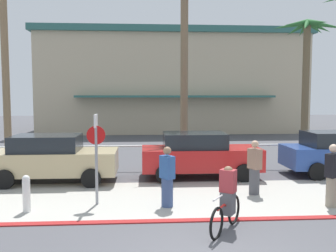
{
  "coord_description": "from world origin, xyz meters",
  "views": [
    {
      "loc": [
        -1.22,
        -6.55,
        3.09
      ],
      "look_at": [
        -0.39,
        6.0,
        2.03
      ],
      "focal_mm": 39.26,
      "sensor_mm": 36.0,
      "label": 1
    }
  ],
  "objects_px": {
    "palm_tree_1": "(4,14)",
    "palm_tree_2": "(184,13)",
    "palm_tree_3": "(307,50)",
    "pedestrian_0": "(333,178)",
    "bollard_0": "(26,193)",
    "car_tan_1": "(53,158)",
    "stop_sign_bike_lane": "(96,146)",
    "pedestrian_1": "(167,179)",
    "cyclist_red_0": "(227,200)",
    "pedestrian_2": "(254,170)",
    "car_red_2": "(199,154)"
  },
  "relations": [
    {
      "from": "car_red_2",
      "to": "pedestrian_0",
      "type": "bearing_deg",
      "value": -51.81
    },
    {
      "from": "bollard_0",
      "to": "palm_tree_3",
      "type": "relative_size",
      "value": 0.14
    },
    {
      "from": "bollard_0",
      "to": "car_tan_1",
      "type": "xyz_separation_m",
      "value": [
        -0.13,
        3.38,
        0.35
      ]
    },
    {
      "from": "cyclist_red_0",
      "to": "palm_tree_2",
      "type": "bearing_deg",
      "value": 90.0
    },
    {
      "from": "palm_tree_2",
      "to": "car_tan_1",
      "type": "xyz_separation_m",
      "value": [
        -5.13,
        -4.32,
        -6.04
      ]
    },
    {
      "from": "bollard_0",
      "to": "pedestrian_0",
      "type": "bearing_deg",
      "value": -0.69
    },
    {
      "from": "bollard_0",
      "to": "palm_tree_1",
      "type": "height_order",
      "value": "palm_tree_1"
    },
    {
      "from": "stop_sign_bike_lane",
      "to": "palm_tree_2",
      "type": "height_order",
      "value": "palm_tree_2"
    },
    {
      "from": "stop_sign_bike_lane",
      "to": "cyclist_red_0",
      "type": "relative_size",
      "value": 1.65
    },
    {
      "from": "stop_sign_bike_lane",
      "to": "palm_tree_3",
      "type": "bearing_deg",
      "value": 40.54
    },
    {
      "from": "palm_tree_1",
      "to": "palm_tree_2",
      "type": "xyz_separation_m",
      "value": [
        8.78,
        -1.63,
        -0.16
      ]
    },
    {
      "from": "pedestrian_1",
      "to": "stop_sign_bike_lane",
      "type": "bearing_deg",
      "value": 169.92
    },
    {
      "from": "car_tan_1",
      "to": "car_red_2",
      "type": "height_order",
      "value": "same"
    },
    {
      "from": "stop_sign_bike_lane",
      "to": "car_red_2",
      "type": "relative_size",
      "value": 0.58
    },
    {
      "from": "car_red_2",
      "to": "pedestrian_2",
      "type": "distance_m",
      "value": 2.86
    },
    {
      "from": "palm_tree_3",
      "to": "pedestrian_0",
      "type": "relative_size",
      "value": 3.96
    },
    {
      "from": "pedestrian_0",
      "to": "pedestrian_2",
      "type": "height_order",
      "value": "pedestrian_0"
    },
    {
      "from": "cyclist_red_0",
      "to": "palm_tree_1",
      "type": "bearing_deg",
      "value": 128.86
    },
    {
      "from": "pedestrian_0",
      "to": "car_tan_1",
      "type": "bearing_deg",
      "value": 157.5
    },
    {
      "from": "stop_sign_bike_lane",
      "to": "pedestrian_2",
      "type": "bearing_deg",
      "value": 8.91
    },
    {
      "from": "palm_tree_1",
      "to": "pedestrian_2",
      "type": "height_order",
      "value": "palm_tree_1"
    },
    {
      "from": "palm_tree_2",
      "to": "pedestrian_2",
      "type": "distance_m",
      "value": 8.98
    },
    {
      "from": "cyclist_red_0",
      "to": "pedestrian_1",
      "type": "relative_size",
      "value": 0.92
    },
    {
      "from": "palm_tree_2",
      "to": "pedestrian_2",
      "type": "bearing_deg",
      "value": -76.66
    },
    {
      "from": "car_red_2",
      "to": "car_tan_1",
      "type": "bearing_deg",
      "value": -175.15
    },
    {
      "from": "palm_tree_1",
      "to": "pedestrian_0",
      "type": "xyz_separation_m",
      "value": [
        12.05,
        -9.43,
        -6.25
      ]
    },
    {
      "from": "pedestrian_0",
      "to": "pedestrian_1",
      "type": "relative_size",
      "value": 1.04
    },
    {
      "from": "car_tan_1",
      "to": "pedestrian_2",
      "type": "relative_size",
      "value": 2.59
    },
    {
      "from": "stop_sign_bike_lane",
      "to": "palm_tree_1",
      "type": "distance_m",
      "value": 11.69
    },
    {
      "from": "stop_sign_bike_lane",
      "to": "palm_tree_2",
      "type": "bearing_deg",
      "value": 65.67
    },
    {
      "from": "bollard_0",
      "to": "pedestrian_1",
      "type": "relative_size",
      "value": 0.59
    },
    {
      "from": "cyclist_red_0",
      "to": "pedestrian_1",
      "type": "xyz_separation_m",
      "value": [
        -1.26,
        1.77,
        0.09
      ]
    },
    {
      "from": "stop_sign_bike_lane",
      "to": "palm_tree_3",
      "type": "relative_size",
      "value": 0.37
    },
    {
      "from": "car_tan_1",
      "to": "cyclist_red_0",
      "type": "bearing_deg",
      "value": -43.95
    },
    {
      "from": "palm_tree_2",
      "to": "stop_sign_bike_lane",
      "type": "bearing_deg",
      "value": -114.33
    },
    {
      "from": "bollard_0",
      "to": "car_tan_1",
      "type": "relative_size",
      "value": 0.23
    },
    {
      "from": "palm_tree_3",
      "to": "cyclist_red_0",
      "type": "xyz_separation_m",
      "value": [
        -6.5,
        -10.44,
        -4.71
      ]
    },
    {
      "from": "car_red_2",
      "to": "pedestrian_1",
      "type": "bearing_deg",
      "value": -111.73
    },
    {
      "from": "stop_sign_bike_lane",
      "to": "pedestrian_1",
      "type": "height_order",
      "value": "stop_sign_bike_lane"
    },
    {
      "from": "bollard_0",
      "to": "palm_tree_2",
      "type": "bearing_deg",
      "value": 57.03
    },
    {
      "from": "pedestrian_1",
      "to": "car_tan_1",
      "type": "bearing_deg",
      "value": 140.65
    },
    {
      "from": "car_tan_1",
      "to": "stop_sign_bike_lane",
      "type": "bearing_deg",
      "value": -56.03
    },
    {
      "from": "bollard_0",
      "to": "cyclist_red_0",
      "type": "xyz_separation_m",
      "value": [
        4.99,
        -1.56,
        0.18
      ]
    },
    {
      "from": "palm_tree_1",
      "to": "pedestrian_1",
      "type": "height_order",
      "value": "palm_tree_1"
    },
    {
      "from": "bollard_0",
      "to": "pedestrian_0",
      "type": "distance_m",
      "value": 8.27
    },
    {
      "from": "palm_tree_1",
      "to": "pedestrian_2",
      "type": "xyz_separation_m",
      "value": [
        10.29,
        -8.02,
        -6.28
      ]
    },
    {
      "from": "palm_tree_2",
      "to": "pedestrian_0",
      "type": "xyz_separation_m",
      "value": [
        3.27,
        -7.8,
        -6.09
      ]
    },
    {
      "from": "palm_tree_2",
      "to": "palm_tree_3",
      "type": "relative_size",
      "value": 1.34
    },
    {
      "from": "stop_sign_bike_lane",
      "to": "bollard_0",
      "type": "xyz_separation_m",
      "value": [
        -1.77,
        -0.56,
        -1.16
      ]
    },
    {
      "from": "stop_sign_bike_lane",
      "to": "palm_tree_1",
      "type": "bearing_deg",
      "value": 122.31
    }
  ]
}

